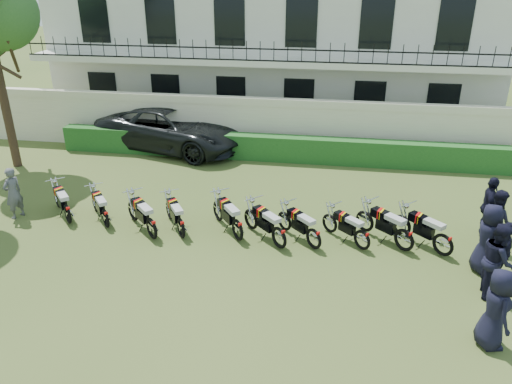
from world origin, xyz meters
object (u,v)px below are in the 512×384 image
officer_5 (489,207)px  motorcycle_0 (67,209)px  officer_3 (488,239)px  officer_4 (496,219)px  motorcycle_5 (279,233)px  motorcycle_7 (362,235)px  motorcycle_6 (314,234)px  motorcycle_2 (151,224)px  motorcycle_3 (181,224)px  officer_0 (496,309)px  officer_1 (498,260)px  motorcycle_4 (238,225)px  motorcycle_1 (105,214)px  suv (172,128)px  motorcycle_8 (405,235)px  motorcycle_9 (444,240)px  inspector (13,193)px  officer_2 (504,252)px

officer_5 → motorcycle_0: bearing=105.8°
officer_3 → officer_4: 1.39m
motorcycle_5 → motorcycle_7: 2.26m
motorcycle_6 → officer_3: 4.35m
officer_4 → officer_3: bearing=142.5°
motorcycle_2 → motorcycle_3: motorcycle_2 is taller
officer_0 → officer_1: bearing=-25.3°
motorcycle_3 → motorcycle_4: size_ratio=0.98×
motorcycle_0 → motorcycle_1: bearing=-44.8°
motorcycle_0 → suv: (1.02, 7.06, 0.41)m
motorcycle_0 → motorcycle_6: (7.37, -0.32, -0.01)m
motorcycle_2 → officer_3: officer_3 is taller
motorcycle_6 → officer_4: size_ratio=0.80×
motorcycle_8 → motorcycle_9: size_ratio=1.03×
motorcycle_1 → motorcycle_0: bearing=137.8°
inspector → officer_1: officer_1 is taller
motorcycle_0 → motorcycle_3: 3.63m
motorcycle_6 → motorcycle_1: bearing=132.7°
motorcycle_8 → officer_0: officer_0 is taller
officer_0 → officer_4: 4.26m
motorcycle_0 → officer_0: 11.69m
motorcycle_0 → motorcycle_6: 7.38m
motorcycle_4 → motorcycle_7: bearing=-36.0°
motorcycle_0 → officer_1: officer_1 is taller
motorcycle_4 → motorcycle_8: size_ratio=1.07×
officer_4 → motorcycle_2: bearing=82.3°
motorcycle_5 → officer_4: (5.79, 1.01, 0.37)m
inspector → officer_4: bearing=110.7°
motorcycle_9 → officer_5: officer_5 is taller
motorcycle_3 → motorcycle_5: size_ratio=1.10×
motorcycle_4 → officer_2: officer_2 is taller
motorcycle_1 → inspector: size_ratio=0.89×
motorcycle_1 → motorcycle_5: size_ratio=0.99×
motorcycle_3 → suv: size_ratio=0.25×
motorcycle_6 → motorcycle_9: (3.42, 0.18, 0.03)m
motorcycle_3 → officer_4: (8.61, 0.87, 0.40)m
motorcycle_4 → motorcycle_5: 1.23m
motorcycle_0 → inspector: 1.83m
motorcycle_2 → officer_2: (9.17, -0.55, 0.29)m
officer_0 → officer_2: 2.65m
motorcycle_1 → officer_1: 10.55m
motorcycle_2 → inspector: bearing=127.8°
officer_2 → inspector: bearing=92.9°
officer_3 → officer_4: (0.55, 1.27, -0.07)m
motorcycle_7 → motorcycle_0: bearing=132.0°
motorcycle_2 → officer_2: bearing=-47.6°
motorcycle_1 → officer_0: 10.50m
motorcycle_1 → officer_4: 11.02m
motorcycle_3 → motorcycle_7: motorcycle_3 is taller
motorcycle_1 → suv: bearing=52.5°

